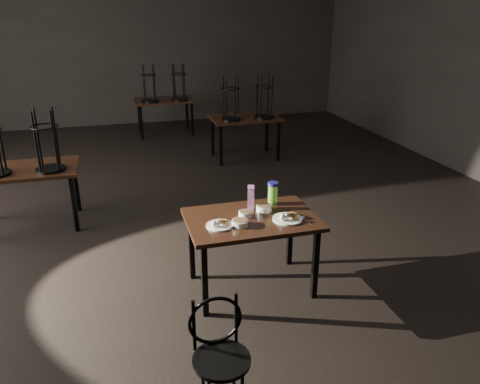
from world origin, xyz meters
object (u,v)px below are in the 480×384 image
object	(u,v)px
water_bottle	(273,193)
bentwood_chair	(219,348)
juice_carton	(251,198)
main_table	(252,225)

from	to	relation	value
water_bottle	bentwood_chair	size ratio (longest dim) A/B	0.28
juice_carton	bentwood_chair	xyz separation A→B (m)	(-0.68, -1.51, -0.38)
water_bottle	bentwood_chair	world-z (taller)	water_bottle
main_table	bentwood_chair	xyz separation A→B (m)	(-0.63, -1.33, -0.19)
main_table	juice_carton	distance (m)	0.27
main_table	bentwood_chair	world-z (taller)	bentwood_chair
main_table	bentwood_chair	size ratio (longest dim) A/B	1.48
main_table	water_bottle	distance (m)	0.43
main_table	juice_carton	world-z (taller)	juice_carton
main_table	water_bottle	world-z (taller)	water_bottle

